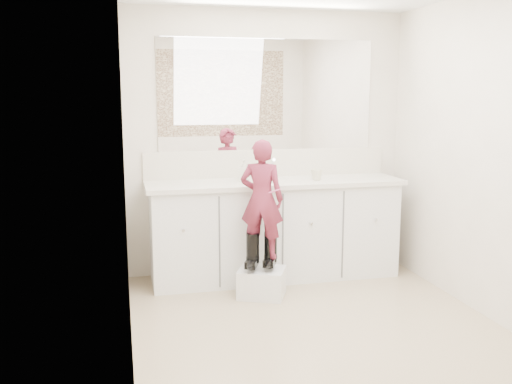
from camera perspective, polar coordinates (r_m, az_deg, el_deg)
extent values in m
plane|color=#948561|center=(4.19, 6.33, -13.48)|extent=(3.00, 3.00, 0.00)
plane|color=beige|center=(5.30, 1.11, 4.93)|extent=(2.60, 0.00, 2.60)
plane|color=beige|center=(2.53, 18.32, -1.00)|extent=(2.60, 0.00, 2.60)
plane|color=beige|center=(3.64, -12.95, 2.43)|extent=(0.00, 3.00, 3.00)
plane|color=beige|center=(4.49, 22.50, 3.29)|extent=(0.00, 3.00, 3.00)
cube|color=silver|center=(5.16, 1.85, -3.93)|extent=(2.20, 0.55, 0.85)
cube|color=beige|center=(5.06, 1.92, 0.93)|extent=(2.28, 0.58, 0.04)
cube|color=beige|center=(5.31, 1.14, 2.93)|extent=(2.28, 0.03, 0.25)
cube|color=white|center=(5.27, 1.16, 9.69)|extent=(2.00, 0.02, 1.00)
cube|color=#472819|center=(2.50, 18.76, 9.23)|extent=(2.00, 0.01, 1.20)
cylinder|color=silver|center=(5.21, 1.44, 1.96)|extent=(0.08, 0.08, 0.10)
imported|color=beige|center=(5.11, 6.08, 1.75)|extent=(0.12, 0.12, 0.10)
imported|color=beige|center=(5.00, -1.21, 2.17)|extent=(0.11, 0.11, 0.19)
cube|color=silver|center=(4.75, 0.58, -9.05)|extent=(0.46, 0.43, 0.23)
imported|color=#B23758|center=(4.57, 0.58, -0.72)|extent=(0.42, 0.36, 0.96)
cylinder|color=#D35286|center=(4.52, 1.64, 0.02)|extent=(0.13, 0.07, 0.06)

